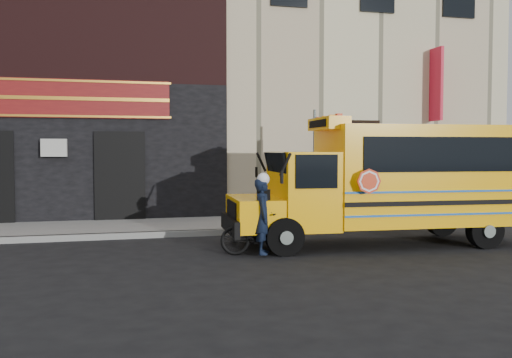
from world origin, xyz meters
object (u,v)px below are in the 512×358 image
at_px(school_bus, 393,179).
at_px(bicycle, 258,233).
at_px(cyclist, 263,219).
at_px(sign_pole, 314,164).

relative_size(school_bus, bicycle, 4.43).
xyz_separation_m(school_bus, bicycle, (-3.40, -0.64, -1.03)).
bearing_deg(cyclist, bicycle, 55.45).
relative_size(school_bus, sign_pole, 2.12).
relative_size(sign_pole, bicycle, 2.09).
xyz_separation_m(school_bus, cyclist, (-3.32, -0.74, -0.73)).
bearing_deg(school_bus, sign_pole, 107.72).
bearing_deg(sign_pole, school_bus, -72.28).
bearing_deg(bicycle, sign_pole, -18.76).
relative_size(school_bus, cyclist, 4.47).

